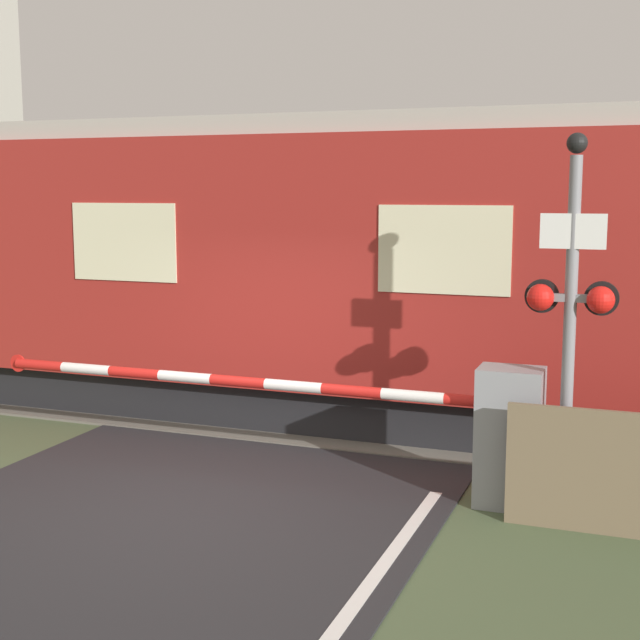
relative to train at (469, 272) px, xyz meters
The scene contains 5 objects.
ground_plane 4.53m from the train, 117.60° to the right, with size 80.00×80.00×0.00m, color #475638.
track_bed 2.71m from the train, behind, with size 36.00×3.20×0.13m.
train is the anchor object (origin of this frame).
crossing_barrier 3.00m from the train, 79.80° to the right, with size 6.01×0.44×1.33m.
signal_post 3.19m from the train, 62.78° to the right, with size 0.81×0.26×3.45m.
Camera 1 is at (4.02, -7.25, 2.97)m, focal length 50.00 mm.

